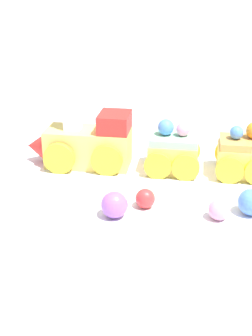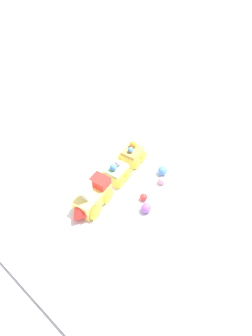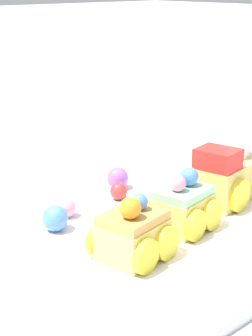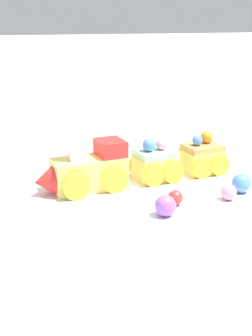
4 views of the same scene
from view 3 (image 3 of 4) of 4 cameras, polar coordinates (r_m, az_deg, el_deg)
ground_plane at (r=0.66m, az=3.79°, el=-4.88°), size 10.00×10.00×0.00m
display_board at (r=0.66m, az=3.80°, el=-4.40°), size 0.67×0.39×0.01m
cake_train_locomotive at (r=0.68m, az=10.85°, el=-0.58°), size 0.14×0.08×0.11m
cake_car_mint at (r=0.59m, az=5.67°, el=-3.99°), size 0.08×0.07×0.07m
cake_car_caramel at (r=0.53m, az=0.68°, el=-6.79°), size 0.08×0.07×0.07m
gumball_blue at (r=0.59m, az=-7.21°, el=-5.08°), size 0.03×0.03×0.03m
gumball_red at (r=0.67m, az=-0.76°, el=-2.38°), size 0.02×0.02×0.02m
gumball_purple at (r=0.70m, az=-1.00°, el=-1.07°), size 0.03×0.03×0.03m
gumball_pink at (r=0.63m, az=-6.09°, el=-4.03°), size 0.02×0.02×0.02m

